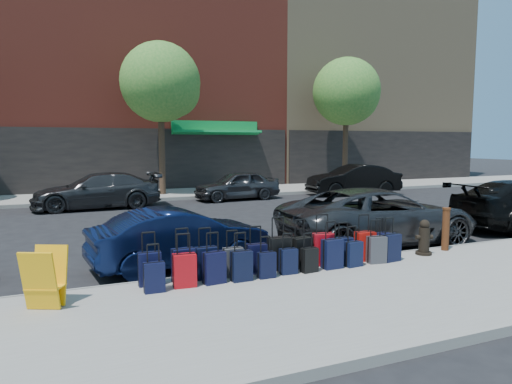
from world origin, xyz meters
name	(u,v)px	position (x,y,z in m)	size (l,w,h in m)	color
ground	(210,233)	(0.00, 0.00, 0.00)	(120.00, 120.00, 0.00)	black
sidewalk_near	(326,301)	(0.00, -6.50, 0.07)	(60.00, 4.00, 0.15)	gray
sidewalk_far	(151,195)	(0.00, 10.00, 0.07)	(60.00, 4.00, 0.15)	gray
curb_near	(274,270)	(0.00, -4.48, 0.07)	(60.00, 0.08, 0.15)	gray
curb_far	(158,199)	(0.00, 7.98, 0.07)	(60.00, 0.08, 0.15)	gray
building_center	(125,26)	(0.00, 17.99, 9.98)	(17.00, 12.85, 20.00)	maroon
building_right	(340,60)	(16.00, 17.99, 8.98)	(15.00, 12.12, 18.00)	#957C5B
tree_center	(163,85)	(0.64, 9.50, 5.41)	(3.80, 3.80, 7.27)	black
tree_right	(349,94)	(11.14, 9.50, 5.41)	(3.80, 3.80, 7.27)	black
suitcase_front_0	(150,269)	(-2.55, -4.77, 0.45)	(0.40, 0.24, 0.95)	black
suitcase_front_1	(184,265)	(-1.95, -4.79, 0.46)	(0.42, 0.25, 0.98)	black
suitcase_front_2	(206,263)	(-1.52, -4.76, 0.45)	(0.40, 0.23, 0.95)	black
suitcase_front_3	(233,262)	(-1.01, -4.82, 0.42)	(0.37, 0.21, 0.88)	#3A3B40
suitcase_front_4	(256,258)	(-0.52, -4.80, 0.44)	(0.39, 0.24, 0.92)	black
suitcase_front_5	(279,253)	(-0.02, -4.77, 0.48)	(0.44, 0.25, 1.05)	black
suitcase_front_6	(301,252)	(0.48, -4.76, 0.46)	(0.44, 0.29, 0.98)	black
suitcase_front_7	(323,249)	(0.97, -4.78, 0.48)	(0.47, 0.30, 1.05)	#A20A14
suitcase_front_8	(344,250)	(1.47, -4.80, 0.42)	(0.37, 0.22, 0.85)	black
suitcase_front_9	(365,246)	(1.97, -4.83, 0.46)	(0.43, 0.27, 1.00)	#A6100A
suitcase_front_10	(381,245)	(2.42, -4.78, 0.43)	(0.39, 0.26, 0.89)	black
suitcase_back_0	(154,277)	(-2.54, -5.17, 0.41)	(0.35, 0.21, 0.82)	black
suitcase_back_1	(185,270)	(-2.00, -5.09, 0.44)	(0.41, 0.25, 0.94)	#A90A11
suitcase_back_2	(214,268)	(-1.47, -5.10, 0.44)	(0.41, 0.26, 0.92)	black
suitcase_back_3	(241,266)	(-0.97, -5.15, 0.43)	(0.38, 0.22, 0.89)	black
suitcase_back_4	(266,265)	(-0.47, -5.15, 0.39)	(0.33, 0.19, 0.78)	black
suitcase_back_5	(288,261)	(0.02, -5.08, 0.40)	(0.33, 0.20, 0.79)	black
suitcase_back_6	(309,260)	(0.45, -5.13, 0.39)	(0.34, 0.22, 0.77)	black
suitcase_back_7	(332,254)	(1.00, -5.08, 0.45)	(0.41, 0.25, 0.95)	black
suitcase_back_8	(353,254)	(1.48, -5.12, 0.41)	(0.36, 0.23, 0.83)	black
suitcase_back_9	(376,250)	(2.08, -5.08, 0.43)	(0.41, 0.27, 0.91)	#37373B
suitcase_back_10	(391,247)	(2.46, -5.07, 0.44)	(0.41, 0.27, 0.93)	black
fire_hydrant	(424,238)	(3.52, -4.90, 0.52)	(0.41, 0.36, 0.79)	black
bollard	(446,228)	(4.27, -4.77, 0.67)	(0.19, 0.19, 1.00)	#38190C
display_rack	(45,279)	(-4.20, -5.28, 0.60)	(0.70, 0.73, 0.92)	#FEB00E
car_near_1	(181,238)	(-1.63, -3.24, 0.63)	(1.33, 3.82, 1.26)	#0C1637
car_near_2	(378,216)	(3.69, -3.05, 0.74)	(2.45, 5.31, 1.48)	#333336
car_far_1	(97,191)	(-2.71, 6.61, 0.72)	(2.02, 4.97, 1.44)	#2F2F31
car_far_2	(237,185)	(3.47, 7.08, 0.68)	(1.60, 3.97, 1.35)	#333235
car_far_3	(353,180)	(9.62, 6.64, 0.77)	(1.63, 4.68, 1.54)	black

